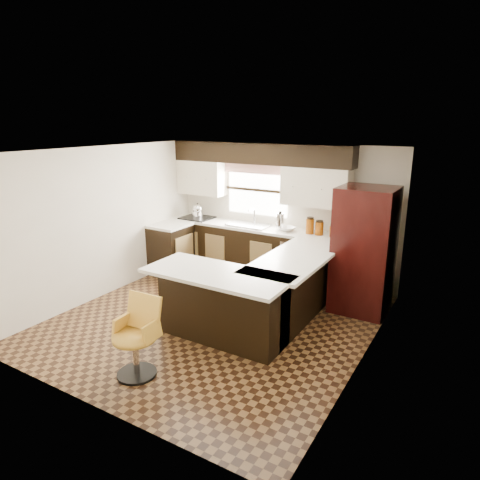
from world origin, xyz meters
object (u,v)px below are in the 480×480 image
Objects in this scene: peninsula_return at (223,306)px; refrigerator at (364,250)px; peninsula_long at (291,289)px; bar_chair at (134,339)px.

refrigerator is at bearing 54.34° from peninsula_return.
peninsula_long is 2.13× the size of bar_chair.
refrigerator reaches higher than bar_chair.
refrigerator is (1.30, 1.82, 0.49)m from peninsula_return.
refrigerator reaches higher than peninsula_long.
refrigerator is at bearing 58.02° from bar_chair.
bar_chair is at bearing -118.92° from refrigerator.
peninsula_return is 2.29m from refrigerator.
bar_chair is at bearing -112.28° from peninsula_long.
peninsula_long is 1.25m from refrigerator.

